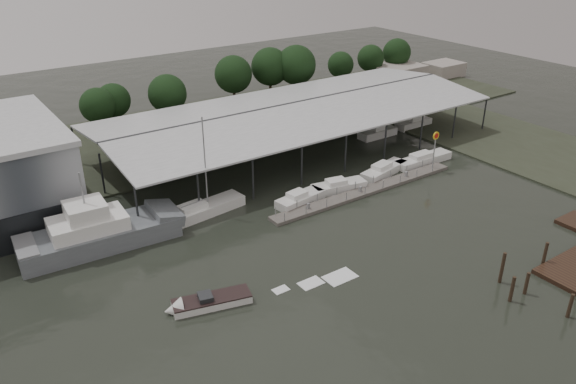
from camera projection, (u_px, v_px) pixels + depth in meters
ground at (320, 267)px, 55.04m from camera, size 200.00×200.00×0.00m
land_strip_far at (152, 141)px, 86.01m from camera, size 140.00×30.00×0.30m
land_strip_east at (513, 143)px, 85.54m from camera, size 20.00×60.00×0.30m
covered_boat_shed at (296, 107)px, 81.79m from camera, size 58.24×24.00×6.96m
floating_dock at (366, 191)px, 70.06m from camera, size 28.00×2.00×1.40m
shell_fuel_sign at (435, 143)px, 74.61m from camera, size 1.10×0.18×5.55m
distant_commercial_buildings at (412, 73)px, 117.62m from camera, size 22.00×8.00×4.00m
grey_trawler at (100, 232)px, 58.06m from camera, size 16.88×6.21×8.84m
white_sailboat at (203, 210)px, 64.58m from camera, size 10.12×3.75×11.84m
speedboat_underway at (205, 303)px, 49.20m from camera, size 18.31×6.39×2.00m
moored_cruiser_0 at (300, 199)px, 67.15m from camera, size 6.73×3.13×1.70m
moored_cruiser_1 at (339, 186)px, 70.33m from camera, size 7.25×3.52×1.70m
moored_cruiser_2 at (384, 170)px, 74.89m from camera, size 8.26×3.87×1.70m
moored_cruiser_3 at (423, 159)px, 78.22m from camera, size 9.25×2.33×1.70m
mooring_pilings at (538, 282)px, 50.84m from camera, size 8.10×6.87×3.83m
horizon_tree_line at (267, 72)px, 100.23m from camera, size 68.38×9.64×10.68m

